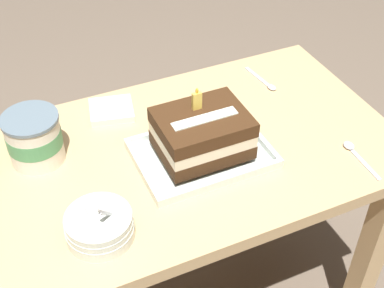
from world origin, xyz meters
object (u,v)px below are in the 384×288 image
at_px(ice_cream_tub, 34,138).
at_px(napkin_pile, 111,110).
at_px(bowl_stack, 99,226).
at_px(serving_spoon_near_tray, 267,83).
at_px(foil_tray, 202,155).
at_px(serving_spoon_by_bowls, 353,150).
at_px(birthday_cake, 202,133).

distance_m(ice_cream_tub, napkin_pile, 0.24).
bearing_deg(bowl_stack, serving_spoon_near_tray, 29.51).
height_order(foil_tray, serving_spoon_by_bowls, foil_tray).
relative_size(foil_tray, birthday_cake, 1.53).
height_order(bowl_stack, ice_cream_tub, ice_cream_tub).
bearing_deg(birthday_cake, serving_spoon_near_tray, 34.02).
bearing_deg(bowl_stack, ice_cream_tub, 102.85).
height_order(bowl_stack, napkin_pile, bowl_stack).
bearing_deg(napkin_pile, bowl_stack, -110.85).
relative_size(bowl_stack, napkin_pile, 1.07).
height_order(foil_tray, ice_cream_tub, ice_cream_tub).
xyz_separation_m(foil_tray, napkin_pile, (-0.14, 0.25, 0.00)).
bearing_deg(serving_spoon_near_tray, bowl_stack, -150.49).
relative_size(birthday_cake, napkin_pile, 1.56).
xyz_separation_m(ice_cream_tub, serving_spoon_by_bowls, (0.70, -0.29, -0.06)).
distance_m(birthday_cake, ice_cream_tub, 0.39).
distance_m(bowl_stack, ice_cream_tub, 0.30).
bearing_deg(foil_tray, birthday_cake, 90.00).
height_order(serving_spoon_by_bowls, napkin_pile, napkin_pile).
bearing_deg(serving_spoon_by_bowls, napkin_pile, 141.43).
relative_size(foil_tray, serving_spoon_by_bowls, 2.24).
height_order(birthday_cake, bowl_stack, birthday_cake).
xyz_separation_m(serving_spoon_near_tray, serving_spoon_by_bowls, (0.05, -0.33, 0.00)).
bearing_deg(bowl_stack, birthday_cake, 24.47).
distance_m(birthday_cake, napkin_pile, 0.30).
relative_size(foil_tray, napkin_pile, 2.39).
distance_m(foil_tray, birthday_cake, 0.07).
distance_m(foil_tray, napkin_pile, 0.29).
bearing_deg(birthday_cake, serving_spoon_by_bowls, -21.50).
distance_m(foil_tray, serving_spoon_by_bowls, 0.37).
xyz_separation_m(foil_tray, serving_spoon_by_bowls, (0.34, -0.13, -0.00)).
bearing_deg(serving_spoon_by_bowls, bowl_stack, 179.82).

